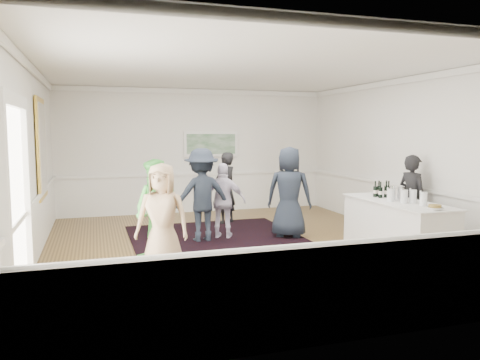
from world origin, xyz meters
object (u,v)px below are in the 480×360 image
object	(u,v)px
guest_dark_b	(226,188)
guest_green	(157,211)
guest_lilac	(224,201)
ice_bucket	(397,193)
nut_bowl	(435,208)
guest_tan	(162,218)
guest_dark_a	(202,195)
serving_table	(397,227)
bartender	(412,199)
guest_navy	(289,192)

from	to	relation	value
guest_dark_b	guest_green	bearing A→B (deg)	21.01
guest_lilac	ice_bucket	bearing A→B (deg)	169.80
ice_bucket	nut_bowl	distance (m)	1.10
guest_tan	guest_dark_b	distance (m)	3.79
guest_dark_a	nut_bowl	bearing A→B (deg)	134.11
serving_table	guest_lilac	size ratio (longest dim) A/B	1.52
guest_dark_a	ice_bucket	size ratio (longest dim) A/B	6.89
ice_bucket	nut_bowl	bearing A→B (deg)	-95.11
serving_table	guest_dark_b	size ratio (longest dim) A/B	1.38
serving_table	ice_bucket	size ratio (longest dim) A/B	8.71
bartender	guest_dark_b	xyz separation A→B (m)	(-2.89, 2.81, -0.02)
serving_table	ice_bucket	world-z (taller)	ice_bucket
guest_tan	guest_dark_a	xyz separation A→B (m)	(1.00, 1.75, 0.07)
nut_bowl	guest_lilac	bearing A→B (deg)	130.85
guest_lilac	ice_bucket	world-z (taller)	guest_lilac
guest_navy	ice_bucket	distance (m)	2.07
nut_bowl	guest_tan	bearing A→B (deg)	164.77
bartender	ice_bucket	xyz separation A→B (m)	(-0.69, -0.47, 0.19)
nut_bowl	serving_table	bearing A→B (deg)	87.88
bartender	guest_navy	size ratio (longest dim) A/B	0.92
guest_tan	guest_dark_b	size ratio (longest dim) A/B	1.00
guest_navy	guest_dark_a	bearing A→B (deg)	22.17
guest_green	guest_dark_a	bearing A→B (deg)	98.20
serving_table	guest_tan	world-z (taller)	guest_tan
guest_dark_b	guest_dark_a	bearing A→B (deg)	25.55
guest_green	guest_dark_a	xyz separation A→B (m)	(1.01, 1.19, 0.06)
serving_table	bartender	bearing A→B (deg)	38.63
ice_bucket	guest_lilac	bearing A→B (deg)	144.98
guest_lilac	nut_bowl	xyz separation A→B (m)	(2.54, -2.94, 0.21)
bartender	guest_green	world-z (taller)	bartender
guest_dark_a	guest_navy	world-z (taller)	guest_navy
serving_table	guest_green	xyz separation A→B (m)	(-4.04, 0.70, 0.37)
guest_lilac	bartender	bearing A→B (deg)	-177.73
guest_dark_b	ice_bucket	distance (m)	3.95
guest_green	guest_tan	bearing A→B (deg)	-41.11
serving_table	guest_dark_a	distance (m)	3.60
bartender	guest_navy	world-z (taller)	guest_navy
serving_table	guest_navy	distance (m)	2.18
guest_dark_b	nut_bowl	size ratio (longest dim) A/B	6.83
guest_navy	guest_tan	bearing A→B (deg)	58.45
guest_lilac	ice_bucket	size ratio (longest dim) A/B	5.75
serving_table	guest_navy	size ratio (longest dim) A/B	1.25
bartender	nut_bowl	world-z (taller)	bartender
guest_dark_a	nut_bowl	xyz separation A→B (m)	(3.00, -2.84, 0.06)
bartender	guest_green	xyz separation A→B (m)	(-4.79, 0.10, -0.00)
guest_green	ice_bucket	bearing A→B (deg)	40.59
nut_bowl	ice_bucket	bearing A→B (deg)	84.89
guest_dark_b	ice_bucket	size ratio (longest dim) A/B	6.31
guest_tan	guest_navy	distance (m)	3.14
guest_lilac	guest_green	bearing A→B (deg)	66.02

